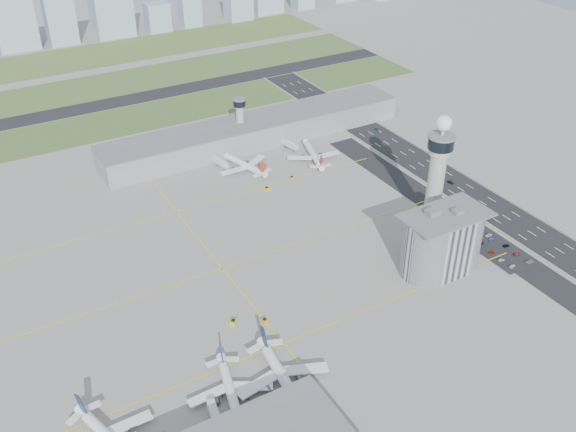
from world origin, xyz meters
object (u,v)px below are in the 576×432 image
control_tower (437,169)px  tug_5 (292,178)px  jet_bridge_near_2 (294,401)px  car_lot_11 (473,226)px  secondary_tower (240,117)px  car_lot_4 (472,240)px  tug_3 (233,322)px  car_lot_3 (480,243)px  car_lot_2 (492,252)px  airplane_near_b (231,388)px  car_lot_6 (530,262)px  car_hw_1 (450,182)px  airplane_far_a (243,160)px  tug_2 (265,320)px  car_hw_4 (313,104)px  car_lot_8 (506,246)px  car_lot_5 (461,232)px  admin_building (442,242)px  car_hw_2 (377,129)px  jet_bridge_far_1 (283,143)px  car_lot_0 (512,266)px  tug_4 (267,189)px  airplane_far_b (313,151)px  airplane_near_c (283,374)px  car_lot_7 (517,254)px  car_lot_10 (489,235)px  car_lot_1 (502,260)px  tug_1 (233,386)px  car_lot_9 (492,239)px

control_tower → tug_5: (-37.11, 82.76, -34.18)m
jet_bridge_near_2 → car_lot_11: bearing=-58.5°
secondary_tower → car_lot_4: (52.23, -163.25, -18.15)m
car_lot_4 → jet_bridge_near_2: bearing=116.3°
tug_3 → car_lot_3: bearing=36.7°
car_lot_2 → airplane_near_b: bearing=106.0°
car_lot_3 → tug_3: bearing=82.9°
car_lot_4 → control_tower: bearing=32.6°
car_lot_6 → car_hw_1: size_ratio=1.12×
tug_3 → tug_5: bearing=89.2°
airplane_far_a → tug_2: airplane_far_a is taller
car_lot_2 → car_hw_4: bearing=2.5°
car_lot_8 → car_hw_1: 67.55m
car_lot_5 → car_lot_3: bearing=-171.1°
admin_building → car_hw_2: bearing=64.1°
jet_bridge_far_1 → car_lot_0: (31.59, -171.87, -2.20)m
tug_4 → admin_building: bearing=-166.4°
control_tower → tug_4: bearing=125.8°
car_lot_11 → airplane_far_b: bearing=9.7°
admin_building → car_lot_3: (31.84, 4.33, -14.67)m
jet_bridge_near_2 → car_hw_1: size_ratio=3.50×
airplane_near_c → car_lot_6: (145.03, 8.74, -5.77)m
car_lot_7 → car_lot_11: car_lot_11 is taller
car_lot_10 → car_hw_4: 196.93m
airplane_near_b → car_lot_8: bearing=110.8°
car_lot_1 → jet_bridge_near_2: bearing=106.4°
car_lot_1 → car_lot_8: size_ratio=0.99×
admin_building → airplane_far_b: admin_building is taller
jet_bridge_far_1 → tug_5: jet_bridge_far_1 is taller
airplane_near_b → jet_bridge_near_2: airplane_near_b is taller
car_lot_7 → car_hw_4: car_hw_4 is taller
tug_1 → car_lot_3: bearing=-151.4°
tug_4 → car_lot_5: bearing=-148.5°
admin_building → airplane_near_c: admin_building is taller
airplane_near_c → car_lot_7: airplane_near_c is taller
car_lot_9 → car_lot_6: bearing=179.2°
jet_bridge_far_1 → tug_3: size_ratio=4.02×
airplane_far_a → car_lot_1: size_ratio=11.56×
jet_bridge_far_1 → car_hw_1: bearing=23.8°
airplane_near_c → car_lot_5: 141.85m
tug_4 → car_lot_7: bearing=-152.2°
car_lot_9 → car_lot_11: size_ratio=0.92×
car_lot_3 → car_lot_8: (10.27, -8.15, -0.01)m
tug_1 → car_lot_3: 154.46m
airplane_near_b → car_lot_7: airplane_near_b is taller
secondary_tower → jet_bridge_near_2: secondary_tower is taller
car_lot_1 → airplane_near_c: bearing=102.1°
secondary_tower → car_lot_3: size_ratio=7.33×
car_lot_8 → control_tower: bearing=37.4°
tug_5 → car_lot_11: size_ratio=0.72×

